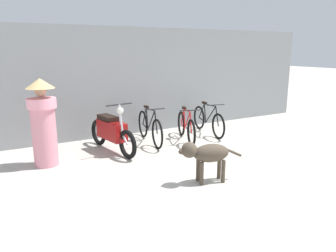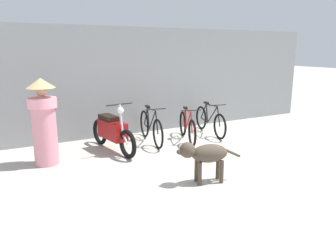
# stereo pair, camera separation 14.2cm
# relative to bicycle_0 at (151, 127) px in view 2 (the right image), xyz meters

# --- Properties ---
(ground_plane) EXTENTS (60.00, 60.00, 0.00)m
(ground_plane) POSITION_rel_bicycle_0_xyz_m (0.87, -2.40, -0.35)
(ground_plane) COLOR #B7B2A5
(shop_wall_back) EXTENTS (9.60, 0.20, 2.64)m
(shop_wall_back) POSITION_rel_bicycle_0_xyz_m (0.87, 1.06, 0.97)
(shop_wall_back) COLOR gray
(shop_wall_back) RESTS_ON ground
(bicycle_0) EXTENTS (0.46, 1.70, 0.86)m
(bicycle_0) POSITION_rel_bicycle_0_xyz_m (0.00, 0.00, 0.00)
(bicycle_0) COLOR black
(bicycle_0) RESTS_ON ground
(bicycle_1) EXTENTS (0.61, 1.51, 0.80)m
(bicycle_1) POSITION_rel_bicycle_0_xyz_m (0.82, -0.28, -0.03)
(bicycle_1) COLOR black
(bicycle_1) RESTS_ON ground
(bicycle_2) EXTENTS (0.47, 1.70, 0.82)m
(bicycle_2) POSITION_rel_bicycle_0_xyz_m (1.66, -0.00, -0.02)
(bicycle_2) COLOR black
(bicycle_2) RESTS_ON ground
(motorcycle) EXTENTS (0.58, 1.80, 1.06)m
(motorcycle) POSITION_rel_bicycle_0_xyz_m (-0.99, -0.21, 0.08)
(motorcycle) COLOR black
(motorcycle) RESTS_ON ground
(stray_dog) EXTENTS (1.07, 0.47, 0.70)m
(stray_dog) POSITION_rel_bicycle_0_xyz_m (-0.25, -2.53, 0.13)
(stray_dog) COLOR #4C3F33
(stray_dog) RESTS_ON ground
(person_in_robes) EXTENTS (0.57, 0.57, 1.62)m
(person_in_robes) POSITION_rel_bicycle_0_xyz_m (-2.35, -0.41, 0.49)
(person_in_robes) COLOR pink
(person_in_robes) RESTS_ON ground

